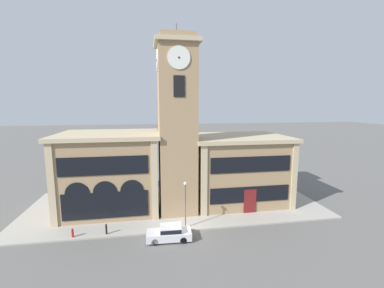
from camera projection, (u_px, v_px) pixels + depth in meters
The scene contains 9 objects.
ground_plane at pixel (184, 232), 26.05m from camera, with size 300.00×300.00×0.00m, color #605E5B.
sidewalk_kerb at pixel (176, 204), 33.01m from camera, with size 36.30×14.31×0.15m.
clock_tower at pixel (177, 127), 29.54m from camera, with size 4.91×4.91×21.51m.
town_hall_left_wing at pixel (111, 171), 31.46m from camera, with size 11.84×9.95×9.44m.
town_hall_right_wing at pixel (237, 168), 34.23m from camera, with size 12.45×9.95×8.76m.
parked_car_near at pixel (169, 233), 24.35m from camera, with size 4.29×1.95×1.41m.
street_lamp at pixel (185, 197), 26.16m from camera, with size 0.36×0.36×4.90m.
bollard at pixel (106, 229), 25.21m from camera, with size 0.18×0.18×1.06m.
fire_hydrant at pixel (73, 233), 24.64m from camera, with size 0.22×0.22×0.87m.
Camera 1 is at (-3.29, -24.20, 12.74)m, focal length 24.00 mm.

